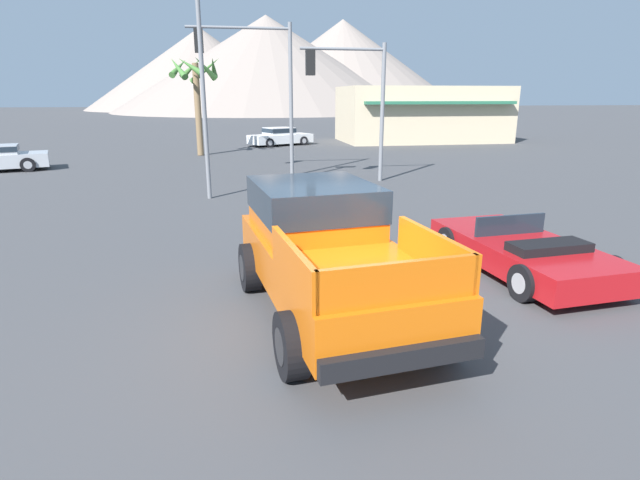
# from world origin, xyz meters

# --- Properties ---
(ground_plane) EXTENTS (320.00, 320.00, 0.00)m
(ground_plane) POSITION_xyz_m (0.00, 0.00, 0.00)
(ground_plane) COLOR #424244
(orange_pickup_truck) EXTENTS (2.77, 5.29, 1.96)m
(orange_pickup_truck) POSITION_xyz_m (-0.18, 0.61, 1.11)
(orange_pickup_truck) COLOR orange
(orange_pickup_truck) RESTS_ON ground_plane
(red_convertible_car) EXTENTS (2.23, 4.22, 1.04)m
(red_convertible_car) POSITION_xyz_m (3.92, 1.62, 0.41)
(red_convertible_car) COLOR #B21419
(red_convertible_car) RESTS_ON ground_plane
(parked_car_white) EXTENTS (4.69, 3.41, 1.22)m
(parked_car_white) POSITION_xyz_m (1.86, 28.36, 0.62)
(parked_car_white) COLOR white
(parked_car_white) RESTS_ON ground_plane
(traffic_light_main) EXTENTS (4.17, 0.38, 6.15)m
(traffic_light_main) POSITION_xyz_m (-0.52, 14.64, 4.30)
(traffic_light_main) COLOR slate
(traffic_light_main) RESTS_ON ground_plane
(traffic_light_crosswalk) EXTENTS (3.31, 0.38, 5.26)m
(traffic_light_crosswalk) POSITION_xyz_m (3.08, 12.67, 3.67)
(traffic_light_crosswalk) COLOR slate
(traffic_light_crosswalk) RESTS_ON ground_plane
(street_lamp_post) EXTENTS (0.90, 0.24, 8.00)m
(street_lamp_post) POSITION_xyz_m (-2.34, 10.17, 4.78)
(street_lamp_post) COLOR slate
(street_lamp_post) RESTS_ON ground_plane
(palm_tree_tall) EXTENTS (2.97, 3.00, 5.52)m
(palm_tree_tall) POSITION_xyz_m (-3.30, 23.20, 4.16)
(palm_tree_tall) COLOR brown
(palm_tree_tall) RESTS_ON ground_plane
(storefront_building) EXTENTS (11.91, 7.22, 3.99)m
(storefront_building) POSITION_xyz_m (12.71, 29.91, 2.00)
(storefront_building) COLOR beige
(storefront_building) RESTS_ON ground_plane
(distant_mountain_range) EXTENTS (89.37, 80.39, 20.15)m
(distant_mountain_range) POSITION_xyz_m (8.69, 113.71, 9.78)
(distant_mountain_range) COLOR gray
(distant_mountain_range) RESTS_ON ground_plane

